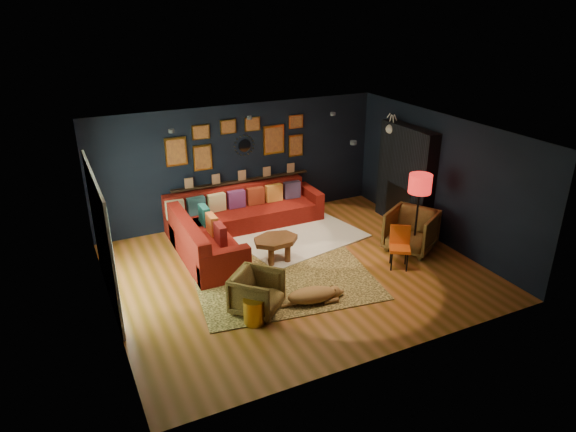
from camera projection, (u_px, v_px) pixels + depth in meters
name	position (u px, v px, depth m)	size (l,w,h in m)	color
floor	(296.00, 270.00, 9.52)	(6.50, 6.50, 0.00)	#9C552B
room_walls	(296.00, 190.00, 8.89)	(6.50, 6.50, 6.50)	black
sectional	(230.00, 225.00, 10.64)	(3.41, 2.69, 0.86)	maroon
ledge	(242.00, 181.00, 11.37)	(3.20, 0.12, 0.04)	black
gallery_wall	(239.00, 141.00, 11.05)	(3.15, 0.04, 1.02)	gold
sunburst_mirror	(244.00, 146.00, 11.14)	(0.47, 0.16, 0.47)	silver
fireplace	(405.00, 180.00, 11.10)	(0.31, 1.60, 2.20)	black
deer_head	(397.00, 128.00, 11.12)	(0.50, 0.28, 0.45)	white
sliding_door	(102.00, 237.00, 8.30)	(0.06, 2.80, 2.20)	white
ceiling_spots	(277.00, 125.00, 9.17)	(3.30, 2.50, 0.06)	black
shag_rug	(299.00, 236.00, 10.82)	(2.50, 1.82, 0.03)	white
leopard_rug	(286.00, 282.00, 9.13)	(3.11, 2.22, 0.02)	#D7B15D
coffee_table	(276.00, 242.00, 9.71)	(0.95, 0.74, 0.45)	brown
pouf	(203.00, 242.00, 10.16)	(0.54, 0.54, 0.35)	maroon
armchair_left	(257.00, 291.00, 8.17)	(0.72, 0.67, 0.74)	#A97B36
armchair_right	(411.00, 229.00, 10.15)	(0.88, 0.82, 0.91)	#A97B36
gold_stool	(254.00, 311.00, 7.92)	(0.33, 0.33, 0.42)	gold
orange_chair	(400.00, 243.00, 9.51)	(0.52, 0.52, 0.80)	black
floor_lamp	(420.00, 187.00, 9.76)	(0.44, 0.44, 1.59)	black
dog	(312.00, 292.00, 8.44)	(1.13, 0.56, 0.36)	#AA6D43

